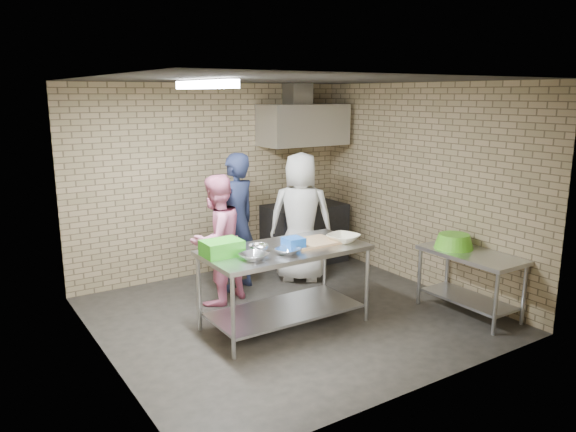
# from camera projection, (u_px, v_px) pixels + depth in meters

# --- Properties ---
(floor) EXTENTS (4.20, 4.20, 0.00)m
(floor) POSITION_uv_depth(u_px,v_px,m) (290.00, 315.00, 6.47)
(floor) COLOR black
(floor) RESTS_ON ground
(ceiling) EXTENTS (4.20, 4.20, 0.00)m
(ceiling) POSITION_uv_depth(u_px,v_px,m) (290.00, 80.00, 5.88)
(ceiling) COLOR black
(ceiling) RESTS_ON ground
(back_wall) EXTENTS (4.20, 0.06, 2.70)m
(back_wall) POSITION_uv_depth(u_px,v_px,m) (213.00, 180.00, 7.81)
(back_wall) COLOR #9C8561
(back_wall) RESTS_ON ground
(front_wall) EXTENTS (4.20, 0.06, 2.70)m
(front_wall) POSITION_uv_depth(u_px,v_px,m) (423.00, 242.00, 4.54)
(front_wall) COLOR #9C8561
(front_wall) RESTS_ON ground
(left_wall) EXTENTS (0.06, 4.00, 2.70)m
(left_wall) POSITION_uv_depth(u_px,v_px,m) (100.00, 227.00, 5.06)
(left_wall) COLOR #9C8561
(left_wall) RESTS_ON ground
(right_wall) EXTENTS (0.06, 4.00, 2.70)m
(right_wall) POSITION_uv_depth(u_px,v_px,m) (422.00, 186.00, 7.29)
(right_wall) COLOR #9C8561
(right_wall) RESTS_ON ground
(prep_table) EXTENTS (1.81, 0.90, 0.90)m
(prep_table) POSITION_uv_depth(u_px,v_px,m) (285.00, 287.00, 6.10)
(prep_table) COLOR #ADAEB3
(prep_table) RESTS_ON floor
(side_counter) EXTENTS (0.60, 1.20, 0.75)m
(side_counter) POSITION_uv_depth(u_px,v_px,m) (469.00, 283.00, 6.45)
(side_counter) COLOR silver
(side_counter) RESTS_ON floor
(stove) EXTENTS (1.20, 0.70, 0.90)m
(stove) POSITION_uv_depth(u_px,v_px,m) (305.00, 233.00, 8.44)
(stove) COLOR black
(stove) RESTS_ON floor
(range_hood) EXTENTS (1.30, 0.60, 0.60)m
(range_hood) POSITION_uv_depth(u_px,v_px,m) (303.00, 125.00, 8.12)
(range_hood) COLOR silver
(range_hood) RESTS_ON back_wall
(hood_duct) EXTENTS (0.35, 0.30, 0.30)m
(hood_duct) POSITION_uv_depth(u_px,v_px,m) (298.00, 94.00, 8.14)
(hood_duct) COLOR #A5A8AD
(hood_duct) RESTS_ON back_wall
(wall_shelf) EXTENTS (0.80, 0.20, 0.04)m
(wall_shelf) POSITION_uv_depth(u_px,v_px,m) (312.00, 135.00, 8.47)
(wall_shelf) COLOR #3F2B19
(wall_shelf) RESTS_ON back_wall
(fluorescent_fixture) EXTENTS (0.10, 1.25, 0.08)m
(fluorescent_fixture) POSITION_uv_depth(u_px,v_px,m) (205.00, 85.00, 5.36)
(fluorescent_fixture) COLOR white
(fluorescent_fixture) RESTS_ON ceiling
(green_crate) EXTENTS (0.40, 0.30, 0.16)m
(green_crate) POSITION_uv_depth(u_px,v_px,m) (222.00, 248.00, 5.71)
(green_crate) COLOR green
(green_crate) RESTS_ON prep_table
(blue_tub) EXTENTS (0.20, 0.20, 0.13)m
(blue_tub) POSITION_uv_depth(u_px,v_px,m) (293.00, 244.00, 5.93)
(blue_tub) COLOR blue
(blue_tub) RESTS_ON prep_table
(cutting_board) EXTENTS (0.55, 0.42, 0.03)m
(cutting_board) POSITION_uv_depth(u_px,v_px,m) (312.00, 242.00, 6.17)
(cutting_board) COLOR tan
(cutting_board) RESTS_ON prep_table
(mixing_bowl_a) EXTENTS (0.35, 0.35, 0.07)m
(mixing_bowl_a) POSITION_uv_depth(u_px,v_px,m) (254.00, 257.00, 5.56)
(mixing_bowl_a) COLOR silver
(mixing_bowl_a) RESTS_ON prep_table
(mixing_bowl_b) EXTENTS (0.27, 0.27, 0.07)m
(mixing_bowl_b) POSITION_uv_depth(u_px,v_px,m) (259.00, 248.00, 5.87)
(mixing_bowl_b) COLOR silver
(mixing_bowl_b) RESTS_ON prep_table
(mixing_bowl_c) EXTENTS (0.32, 0.32, 0.06)m
(mixing_bowl_c) POSITION_uv_depth(u_px,v_px,m) (288.00, 251.00, 5.76)
(mixing_bowl_c) COLOR silver
(mixing_bowl_c) RESTS_ON prep_table
(ceramic_bowl) EXTENTS (0.43, 0.43, 0.09)m
(ceramic_bowl) POSITION_uv_depth(u_px,v_px,m) (343.00, 238.00, 6.24)
(ceramic_bowl) COLOR beige
(ceramic_bowl) RESTS_ON prep_table
(green_basin) EXTENTS (0.46, 0.46, 0.17)m
(green_basin) POSITION_uv_depth(u_px,v_px,m) (454.00, 241.00, 6.54)
(green_basin) COLOR #59C626
(green_basin) RESTS_ON side_counter
(bottle_red) EXTENTS (0.07, 0.07, 0.18)m
(bottle_red) POSITION_uv_depth(u_px,v_px,m) (299.00, 129.00, 8.32)
(bottle_red) COLOR #B22619
(bottle_red) RESTS_ON wall_shelf
(bottle_green) EXTENTS (0.06, 0.06, 0.15)m
(bottle_green) POSITION_uv_depth(u_px,v_px,m) (320.00, 129.00, 8.53)
(bottle_green) COLOR green
(bottle_green) RESTS_ON wall_shelf
(man_navy) EXTENTS (0.76, 0.61, 1.82)m
(man_navy) POSITION_uv_depth(u_px,v_px,m) (236.00, 222.00, 7.18)
(man_navy) COLOR #141932
(man_navy) RESTS_ON floor
(woman_pink) EXTENTS (0.94, 0.84, 1.61)m
(woman_pink) POSITION_uv_depth(u_px,v_px,m) (216.00, 240.00, 6.71)
(woman_pink) COLOR pink
(woman_pink) RESTS_ON floor
(woman_white) EXTENTS (1.04, 0.99, 1.79)m
(woman_white) POSITION_uv_depth(u_px,v_px,m) (301.00, 217.00, 7.53)
(woman_white) COLOR white
(woman_white) RESTS_ON floor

